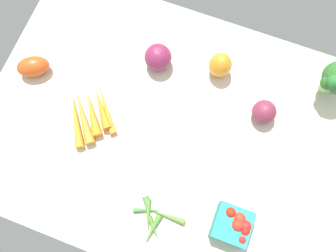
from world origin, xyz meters
TOP-DOWN VIEW (x-y plane):
  - tablecloth at (0.00, 0.00)cm, footprint 104.00×76.00cm
  - bell_pepper_orange at (7.78, 21.38)cm, footprint 9.16×9.16cm
  - roma_tomato at (-42.29, 2.74)cm, footprint 10.93×9.89cm
  - red_onion_center at (23.46, 12.70)cm, footprint 6.69×6.69cm
  - okra_pile at (5.10, -24.33)cm, footprint 13.85×12.04cm
  - berry_basket at (24.74, -18.76)cm, footprint 9.13×9.13cm
  - carrot_bunch at (-21.68, -4.14)cm, footprint 17.47×20.55cm
  - red_onion_near_basket at (-9.64, 17.58)cm, footprint 7.82×7.82cm

SIDE VIEW (x-z plane):
  - tablecloth at x=0.00cm, z-range 0.00..2.00cm
  - okra_pile at x=5.10cm, z-range 1.88..3.77cm
  - carrot_bunch at x=-21.68cm, z-range 1.89..4.86cm
  - roma_tomato at x=-42.29cm, z-range 2.00..7.82cm
  - red_onion_center at x=23.46cm, z-range 2.00..8.69cm
  - berry_basket at x=24.74cm, z-range 1.99..9.01cm
  - red_onion_near_basket at x=-9.64cm, z-range 2.00..9.82cm
  - bell_pepper_orange at x=7.78cm, z-range 2.00..10.41cm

